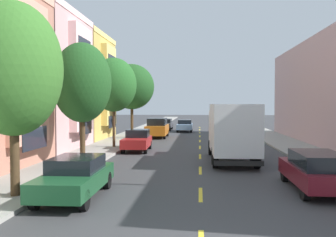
# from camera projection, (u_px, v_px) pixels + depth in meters

# --- Properties ---
(ground_plane) EXTENTS (160.00, 160.00, 0.00)m
(ground_plane) POSITION_uv_depth(u_px,v_px,m) (200.00, 138.00, 36.57)
(ground_plane) COLOR #38383A
(sidewalk_left) EXTENTS (3.20, 120.00, 0.14)m
(sidewalk_left) POSITION_uv_depth(u_px,v_px,m) (124.00, 139.00, 35.17)
(sidewalk_left) COLOR #99968E
(sidewalk_left) RESTS_ON ground_plane
(sidewalk_right) EXTENTS (3.20, 120.00, 0.14)m
(sidewalk_right) POSITION_uv_depth(u_px,v_px,m) (278.00, 140.00, 33.98)
(sidewalk_right) COLOR #99968E
(sidewalk_right) RESTS_ON ground_plane
(lane_centerline_dashes) EXTENTS (0.14, 47.20, 0.01)m
(lane_centerline_dashes) POSITION_uv_depth(u_px,v_px,m) (200.00, 144.00, 31.09)
(lane_centerline_dashes) COLOR yellow
(lane_centerline_dashes) RESTS_ON ground_plane
(townhouse_third_rose) EXTENTS (11.49, 7.99, 9.91)m
(townhouse_third_rose) POSITION_uv_depth(u_px,v_px,m) (5.00, 84.00, 26.99)
(townhouse_third_rose) COLOR #CC9E9E
(townhouse_third_rose) RESTS_ON ground_plane
(townhouse_fourth_mustard) EXTENTS (14.38, 7.99, 9.77)m
(townhouse_fourth_mustard) POSITION_uv_depth(u_px,v_px,m) (35.00, 90.00, 35.27)
(townhouse_fourth_mustard) COLOR tan
(townhouse_fourth_mustard) RESTS_ON ground_plane
(street_tree_nearest) EXTENTS (3.32, 3.32, 6.68)m
(street_tree_nearest) POSITION_uv_depth(u_px,v_px,m) (13.00, 69.00, 12.78)
(street_tree_nearest) COLOR #47331E
(street_tree_nearest) RESTS_ON sidewalk_left
(street_tree_second) EXTENTS (3.17, 3.17, 6.50)m
(street_tree_second) POSITION_uv_depth(u_px,v_px,m) (82.00, 83.00, 20.27)
(street_tree_second) COLOR #47331E
(street_tree_second) RESTS_ON sidewalk_left
(street_tree_third) EXTENTS (3.41, 3.41, 6.61)m
(street_tree_third) POSITION_uv_depth(u_px,v_px,m) (114.00, 85.00, 27.73)
(street_tree_third) COLOR #47331E
(street_tree_third) RESTS_ON sidewalk_left
(street_tree_farthest) EXTENTS (4.21, 4.21, 6.94)m
(street_tree_farthest) POSITION_uv_depth(u_px,v_px,m) (132.00, 87.00, 35.21)
(street_tree_farthest) COLOR #47331E
(street_tree_farthest) RESTS_ON sidewalk_left
(delivery_box_truck) EXTENTS (2.52, 7.16, 3.30)m
(delivery_box_truck) POSITION_uv_depth(u_px,v_px,m) (232.00, 129.00, 21.36)
(delivery_box_truck) COLOR white
(delivery_box_truck) RESTS_ON ground_plane
(parked_hatchback_red) EXTENTS (1.85, 4.05, 1.50)m
(parked_hatchback_red) POSITION_uv_depth(u_px,v_px,m) (137.00, 140.00, 26.41)
(parked_hatchback_red) COLOR #AD1E1E
(parked_hatchback_red) RESTS_ON ground_plane
(parked_sedan_forest) EXTENTS (1.86, 4.52, 1.43)m
(parked_sedan_forest) POSITION_uv_depth(u_px,v_px,m) (75.00, 177.00, 13.19)
(parked_sedan_forest) COLOR #194C28
(parked_sedan_forest) RESTS_ON ground_plane
(parked_suv_orange) EXTENTS (1.96, 4.80, 1.93)m
(parked_suv_orange) POSITION_uv_depth(u_px,v_px,m) (157.00, 128.00, 37.08)
(parked_suv_orange) COLOR orange
(parked_suv_orange) RESTS_ON ground_plane
(parked_wagon_burgundy) EXTENTS (1.85, 4.71, 1.50)m
(parked_wagon_burgundy) POSITION_uv_depth(u_px,v_px,m) (316.00, 170.00, 14.17)
(parked_wagon_burgundy) COLOR maroon
(parked_wagon_burgundy) RESTS_ON ground_plane
(parked_sedan_charcoal) EXTENTS (1.85, 4.52, 1.43)m
(parked_sedan_charcoal) POSITION_uv_depth(u_px,v_px,m) (165.00, 124.00, 48.11)
(parked_sedan_charcoal) COLOR #333338
(parked_sedan_charcoal) RESTS_ON ground_plane
(moving_sky_sedan) EXTENTS (1.80, 4.50, 1.43)m
(moving_sky_sedan) POSITION_uv_depth(u_px,v_px,m) (185.00, 125.00, 45.21)
(moving_sky_sedan) COLOR #7A9EC6
(moving_sky_sedan) RESTS_ON ground_plane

